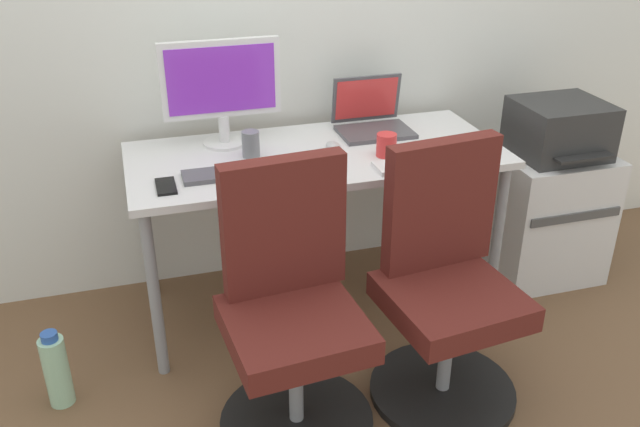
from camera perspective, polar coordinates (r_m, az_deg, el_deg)
ground_plane at (r=3.12m, az=-0.26°, el=-7.40°), size 5.28×5.28×0.00m
desk at (r=2.80m, az=-0.29°, el=3.83°), size 1.51×0.67×0.73m
office_chair_left at (r=2.31m, az=-2.39°, el=-8.48°), size 0.54×0.54×0.94m
office_chair_right at (r=2.48m, az=10.41°, el=-6.21°), size 0.54×0.54×0.94m
side_cabinet at (r=3.38m, az=18.24°, el=-0.07°), size 0.50×0.43×0.61m
printer at (r=3.22m, az=19.33°, el=6.68°), size 0.38×0.40×0.24m
water_bottle_on_floor at (r=2.69m, az=-21.11°, el=-12.08°), size 0.09×0.09×0.31m
desktop_monitor at (r=2.81m, az=-8.23°, el=10.52°), size 0.48×0.18×0.43m
open_laptop at (r=3.01m, az=4.32°, el=7.94°), size 0.31×0.26×0.23m
keyboard_by_monitor at (r=2.58m, az=-7.65°, el=3.35°), size 0.34×0.12×0.02m
keyboard_by_laptop at (r=2.66m, az=8.15°, el=4.10°), size 0.34×0.12×0.02m
mouse_by_monitor at (r=2.79m, az=1.13°, el=5.60°), size 0.06×0.10×0.03m
mouse_by_laptop at (r=2.57m, az=-2.23°, el=3.71°), size 0.06×0.10×0.03m
coffee_mug at (r=2.73m, az=5.56°, el=5.71°), size 0.08×0.08×0.09m
pen_cup at (r=2.73m, az=-5.79°, el=5.79°), size 0.07×0.07×0.10m
phone_near_laptop at (r=2.52m, az=-12.72°, el=2.23°), size 0.07×0.14×0.01m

